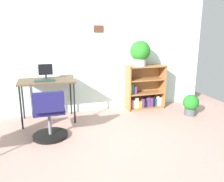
{
  "coord_description": "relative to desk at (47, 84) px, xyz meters",
  "views": [
    {
      "loc": [
        -0.76,
        -2.33,
        1.55
      ],
      "look_at": [
        0.33,
        1.22,
        0.6
      ],
      "focal_mm": 37.39,
      "sensor_mm": 36.0,
      "label": 1
    }
  ],
  "objects": [
    {
      "name": "ground_plane",
      "position": [
        0.69,
        -1.74,
        -0.68
      ],
      "size": [
        6.24,
        6.24,
        0.0
      ],
      "primitive_type": "plane",
      "color": "tan"
    },
    {
      "name": "wall_back",
      "position": [
        0.69,
        0.41,
        0.53
      ],
      "size": [
        5.2,
        0.12,
        2.42
      ],
      "color": "silver",
      "rests_on": "ground_plane"
    },
    {
      "name": "desk",
      "position": [
        0.0,
        0.0,
        0.0
      ],
      "size": [
        0.94,
        0.56,
        0.74
      ],
      "color": "brown",
      "rests_on": "ground_plane"
    },
    {
      "name": "monitor",
      "position": [
        -0.0,
        0.06,
        0.2
      ],
      "size": [
        0.24,
        0.14,
        0.27
      ],
      "color": "#262628",
      "rests_on": "desk"
    },
    {
      "name": "keyboard",
      "position": [
        -0.03,
        -0.1,
        0.08
      ],
      "size": [
        0.34,
        0.13,
        0.02
      ],
      "primitive_type": "cube",
      "color": "#1C3534",
      "rests_on": "desk"
    },
    {
      "name": "office_chair",
      "position": [
        -0.01,
        -0.74,
        -0.35
      ],
      "size": [
        0.52,
        0.55,
        0.76
      ],
      "color": "black",
      "rests_on": "ground_plane"
    },
    {
      "name": "bookshelf_low",
      "position": [
        1.94,
        0.21,
        -0.3
      ],
      "size": [
        0.79,
        0.3,
        0.89
      ],
      "color": "olive",
      "rests_on": "ground_plane"
    },
    {
      "name": "potted_plant_on_shelf",
      "position": [
        1.8,
        0.16,
        0.48
      ],
      "size": [
        0.39,
        0.39,
        0.5
      ],
      "color": "#B7B2A8",
      "rests_on": "bookshelf_low"
    },
    {
      "name": "potted_plant_floor",
      "position": [
        2.59,
        -0.49,
        -0.46
      ],
      "size": [
        0.3,
        0.3,
        0.4
      ],
      "color": "#474C51",
      "rests_on": "ground_plane"
    }
  ]
}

